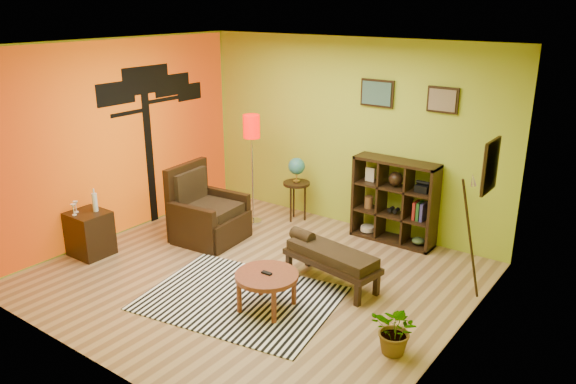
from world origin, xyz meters
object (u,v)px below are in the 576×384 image
Objects in this scene: coffee_table at (267,279)px; globe_table at (297,173)px; cube_shelf at (395,201)px; floor_lamp at (252,136)px; potted_plant at (396,335)px; side_cabinet at (90,233)px; armchair at (206,217)px; bench at (329,256)px.

coffee_table is 0.70× the size of globe_table.
cube_shelf is (1.60, 0.14, -0.16)m from globe_table.
floor_lamp reaches higher than coffee_table.
potted_plant is (1.53, 0.08, -0.17)m from coffee_table.
floor_lamp reaches higher than cube_shelf.
floor_lamp reaches higher than globe_table.
potted_plant is at bearing -39.35° from globe_table.
floor_lamp is at bearing 150.91° from potted_plant.
coffee_table is at bearing 5.66° from side_cabinet.
coffee_table is 2.75m from globe_table.
globe_table is (1.52, 2.67, 0.45)m from side_cabinet.
armchair is at bearing 55.86° from side_cabinet.
floor_lamp is at bearing 132.77° from coffee_table.
cube_shelf is 2.78m from potted_plant.
side_cabinet is 4.21m from cube_shelf.
armchair is 2.08× the size of potted_plant.
potted_plant is at bearing -32.88° from bench.
bench is (2.01, -1.00, -1.00)m from floor_lamp.
armchair is 1.37m from floor_lamp.
floor_lamp is (0.14, 0.88, 1.04)m from armchair.
potted_plant is (2.82, -2.32, -0.56)m from globe_table.
coffee_table is 1.36× the size of potted_plant.
side_cabinet is 0.55× the size of floor_lamp.
bench is at bearing -44.02° from globe_table.
side_cabinet is (-0.89, -1.31, -0.02)m from armchair.
globe_table is (-1.29, 2.39, 0.39)m from coffee_table.
side_cabinet is at bearing -137.88° from cube_shelf.
globe_table is (0.48, 0.48, -0.60)m from floor_lamp.
floor_lamp is at bearing 64.78° from side_cabinet.
coffee_table is at bearing -96.82° from cube_shelf.
coffee_table is 0.59× the size of cube_shelf.
armchair reaches higher than coffee_table.
floor_lamp is 3.96m from potted_plant.
globe_table is (0.63, 1.36, 0.44)m from armchair.
side_cabinet is 0.92× the size of globe_table.
floor_lamp is 1.41× the size of cube_shelf.
floor_lamp is 3.25× the size of potted_plant.
cube_shelf is (0.30, 2.54, 0.23)m from coffee_table.
armchair is at bearing 151.65° from coffee_table.
floor_lamp is at bearing 153.50° from bench.
cube_shelf is 2.32× the size of potted_plant.
potted_plant is (3.31, -1.84, -1.16)m from floor_lamp.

